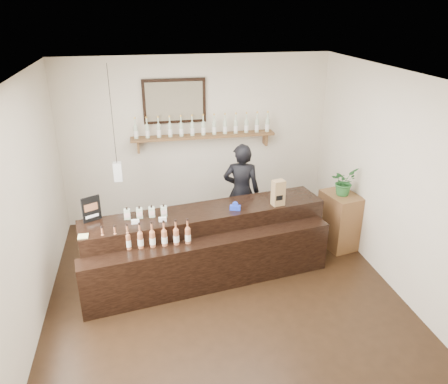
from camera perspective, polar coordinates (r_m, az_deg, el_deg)
name	(u,v)px	position (r m, az deg, el deg)	size (l,w,h in m)	color
ground	(225,297)	(5.87, 0.17, -13.51)	(5.00, 5.00, 0.00)	black
room_shell	(226,176)	(5.04, 0.20, 2.17)	(5.00, 5.00, 5.00)	beige
back_wall_decor	(188,122)	(7.24, -4.67, 9.14)	(2.66, 0.96, 1.69)	brown
counter	(207,246)	(6.08, -2.26, -7.12)	(3.42, 1.42, 1.10)	black
promo_sign	(91,209)	(5.84, -16.94, -2.13)	(0.23, 0.13, 0.34)	black
paper_bag	(278,193)	(6.08, 7.10, -0.10)	(0.19, 0.15, 0.36)	olive
tape_dispenser	(235,207)	(5.94, 1.47, -1.95)	(0.15, 0.10, 0.12)	#1C36C6
side_cabinet	(339,220)	(7.02, 14.81, -3.57)	(0.55, 0.68, 0.87)	brown
potted_plant	(344,182)	(6.76, 15.36, 1.33)	(0.38, 0.33, 0.42)	#28642C
shopkeeper	(241,186)	(6.86, 2.30, 0.81)	(0.65, 0.43, 1.79)	black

